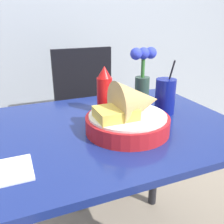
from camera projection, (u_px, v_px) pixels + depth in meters
name	position (u px, v px, depth m)	size (l,w,h in m)	color
dining_table	(101.00, 154.00, 0.97)	(1.03, 0.72, 0.75)	navy
chair_far_window	(88.00, 108.00, 1.67)	(0.40, 0.40, 0.94)	black
food_basket	(131.00, 114.00, 0.87)	(0.30, 0.30, 0.19)	red
ketchup_bottle	(105.00, 90.00, 1.04)	(0.06, 0.06, 0.20)	red
drink_cup	(165.00, 97.00, 1.03)	(0.08, 0.08, 0.23)	navy
flower_vase	(143.00, 72.00, 1.18)	(0.13, 0.07, 0.25)	#2D4738
napkin	(1.00, 173.00, 0.65)	(0.16, 0.13, 0.01)	white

